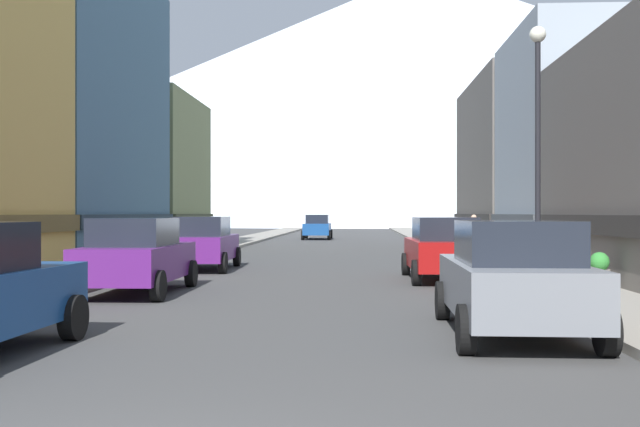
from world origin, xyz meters
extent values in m
cube|color=gray|center=(-6.25, 35.00, 0.07)|extent=(2.50, 100.00, 0.15)
cube|color=gray|center=(6.25, 35.00, 0.07)|extent=(2.50, 100.00, 0.15)
cube|color=slate|center=(-11.84, 24.34, 5.93)|extent=(8.67, 11.54, 11.87)
cube|color=#22333F|center=(-11.84, 24.34, 1.60)|extent=(8.97, 11.54, 0.50)
cube|color=#8C9966|center=(-12.48, 35.26, 4.08)|extent=(9.96, 9.11, 8.17)
cube|color=#3F442D|center=(-12.48, 35.26, 1.60)|extent=(10.26, 9.11, 0.50)
cube|color=#99A5B2|center=(11.97, 25.20, 4.53)|extent=(8.94, 8.05, 9.05)
cube|color=#444A50|center=(11.97, 25.20, 1.60)|extent=(9.24, 8.05, 0.50)
cube|color=#66605B|center=(11.29, 36.01, 4.50)|extent=(7.58, 12.49, 9.01)
cube|color=#2D2B29|center=(11.29, 36.01, 1.60)|extent=(7.88, 12.49, 0.50)
cylinder|color=black|center=(-2.83, 6.37, 0.34)|extent=(0.24, 0.69, 0.68)
cube|color=#591E72|center=(-3.80, 12.78, 0.74)|extent=(1.90, 4.42, 0.80)
cube|color=#1E232D|center=(-3.80, 12.53, 1.46)|extent=(1.63, 2.22, 0.64)
cylinder|color=black|center=(-4.74, 14.42, 0.34)|extent=(0.23, 0.68, 0.68)
cylinder|color=black|center=(-2.90, 14.44, 0.34)|extent=(0.23, 0.68, 0.68)
cylinder|color=black|center=(-4.70, 11.12, 0.34)|extent=(0.23, 0.68, 0.68)
cylinder|color=black|center=(-2.86, 11.14, 0.34)|extent=(0.23, 0.68, 0.68)
cube|color=#591E72|center=(-3.80, 20.15, 0.74)|extent=(1.99, 4.46, 0.80)
cube|color=#1E232D|center=(-3.79, 19.90, 1.46)|extent=(1.67, 2.25, 0.64)
cylinder|color=black|center=(-4.77, 21.76, 0.34)|extent=(0.24, 0.69, 0.68)
cylinder|color=black|center=(-2.94, 21.83, 0.34)|extent=(0.24, 0.69, 0.68)
cylinder|color=black|center=(-4.66, 18.47, 0.34)|extent=(0.24, 0.69, 0.68)
cylinder|color=black|center=(-2.83, 18.53, 0.34)|extent=(0.24, 0.69, 0.68)
cube|color=slate|center=(3.80, 7.17, 0.74)|extent=(1.91, 4.43, 0.80)
cube|color=#1E232D|center=(3.80, 6.92, 1.46)|extent=(1.64, 2.23, 0.64)
cylinder|color=black|center=(2.91, 8.83, 0.34)|extent=(0.23, 0.68, 0.68)
cylinder|color=black|center=(4.75, 8.80, 0.34)|extent=(0.23, 0.68, 0.68)
cylinder|color=black|center=(2.85, 5.53, 0.34)|extent=(0.23, 0.68, 0.68)
cylinder|color=black|center=(4.69, 5.50, 0.34)|extent=(0.23, 0.68, 0.68)
cube|color=#9E1111|center=(3.80, 16.65, 0.74)|extent=(1.93, 4.44, 0.80)
cube|color=#1E232D|center=(3.81, 16.40, 1.46)|extent=(1.65, 2.23, 0.64)
cylinder|color=black|center=(2.84, 18.28, 0.34)|extent=(0.23, 0.68, 0.68)
cylinder|color=black|center=(4.68, 18.32, 0.34)|extent=(0.23, 0.68, 0.68)
cylinder|color=black|center=(2.92, 14.98, 0.34)|extent=(0.23, 0.68, 0.68)
cylinder|color=black|center=(4.76, 15.02, 0.34)|extent=(0.23, 0.68, 0.68)
cube|color=#19478C|center=(-1.60, 49.13, 0.74)|extent=(1.84, 4.40, 0.80)
cube|color=#1E232D|center=(-1.60, 49.38, 1.46)|extent=(1.60, 2.20, 0.64)
cylinder|color=black|center=(-0.68, 47.48, 0.34)|extent=(0.22, 0.68, 0.68)
cylinder|color=black|center=(-2.52, 47.48, 0.34)|extent=(0.22, 0.68, 0.68)
cylinder|color=black|center=(-0.68, 50.78, 0.34)|extent=(0.22, 0.68, 0.68)
cylinder|color=black|center=(-2.52, 50.78, 0.34)|extent=(0.22, 0.68, 0.68)
cylinder|color=gray|center=(7.00, 13.07, 0.37)|extent=(0.48, 0.48, 0.44)
sphere|color=#338B37|center=(7.00, 13.07, 0.77)|extent=(0.45, 0.45, 0.45)
cylinder|color=brown|center=(-6.25, 19.64, 0.83)|extent=(0.36, 0.36, 1.36)
sphere|color=tan|center=(-6.25, 19.64, 1.61)|extent=(0.21, 0.21, 0.21)
cylinder|color=navy|center=(6.25, 27.11, 0.88)|extent=(0.36, 0.36, 1.45)
sphere|color=tan|center=(6.25, 27.11, 1.72)|extent=(0.23, 0.23, 0.23)
cylinder|color=black|center=(5.35, 12.07, 2.90)|extent=(0.12, 0.12, 5.50)
sphere|color=white|center=(5.35, 12.07, 5.83)|extent=(0.36, 0.36, 0.36)
cone|color=silver|center=(24.87, 260.00, 44.01)|extent=(353.67, 353.67, 88.01)
camera|label=1|loc=(1.43, -4.50, 1.90)|focal=41.78mm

